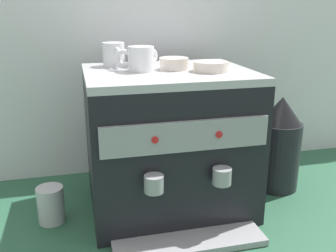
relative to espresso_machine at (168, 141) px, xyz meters
The scene contains 10 objects.
ground_plane 0.24m from the espresso_machine, 90.00° to the left, with size 4.00×4.00×0.00m, color #28563D.
tiled_backsplash_wall 0.45m from the espresso_machine, 90.00° to the left, with size 2.80×0.03×1.01m, color silver.
espresso_machine is the anchor object (origin of this frame).
ceramic_cup_0 0.35m from the espresso_machine, 141.82° to the left, with size 0.07×0.12×0.08m.
ceramic_cup_1 0.30m from the espresso_machine, behind, with size 0.12×0.08×0.08m.
ceramic_cup_2 0.30m from the espresso_machine, 122.12° to the left, with size 0.11×0.09×0.06m.
ceramic_bowl_0 0.26m from the espresso_machine, 31.30° to the left, with size 0.09×0.09×0.04m.
ceramic_bowl_1 0.29m from the espresso_machine, 22.36° to the right, with size 0.11×0.11×0.03m.
coffee_grinder 0.45m from the espresso_machine, ahead, with size 0.16×0.16×0.36m.
milk_pitcher 0.44m from the espresso_machine, behind, with size 0.09×0.09×0.12m, color #B7B7BC.
Camera 1 is at (-0.30, -1.20, 0.69)m, focal length 40.81 mm.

